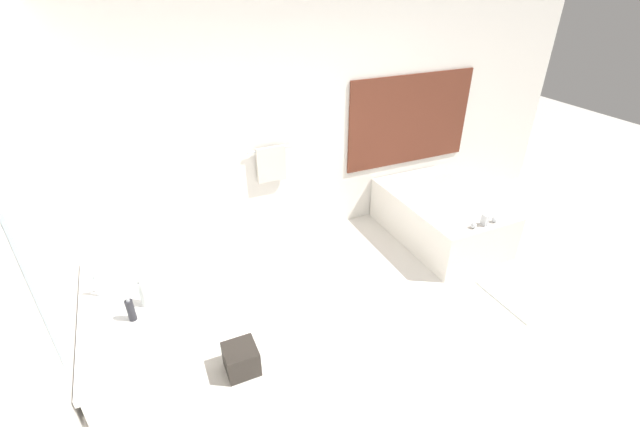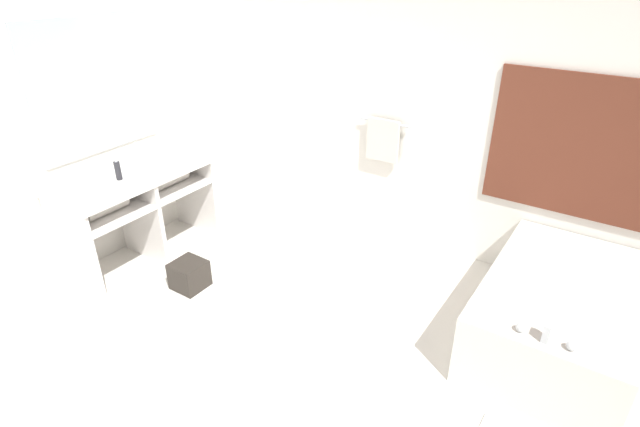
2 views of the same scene
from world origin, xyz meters
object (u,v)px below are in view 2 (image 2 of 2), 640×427
Objects in this scene: bathtub at (559,311)px; waste_bin at (189,275)px; soap_dispenser at (118,170)px; water_bottle_1 at (137,167)px.

waste_bin is at bearing -160.14° from bathtub.
bathtub is 8.25× the size of soap_dispenser.
bathtub is 5.95× the size of waste_bin.
water_bottle_1 is at bearing 49.24° from soap_dispenser.
bathtub is 2.88m from waste_bin.
bathtub is at bearing 19.86° from waste_bin.
bathtub is 3.57m from soap_dispenser.
soap_dispenser is 0.72× the size of waste_bin.
soap_dispenser reaches higher than bathtub.
waste_bin is (0.67, 0.03, -0.81)m from soap_dispenser.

